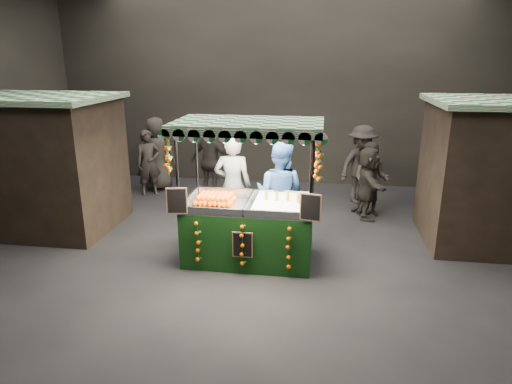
# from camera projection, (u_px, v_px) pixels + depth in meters

# --- Properties ---
(ground) EXTENTS (12.00, 12.00, 0.00)m
(ground) POSITION_uv_depth(u_px,v_px,m) (254.00, 261.00, 7.54)
(ground) COLOR black
(ground) RESTS_ON ground
(market_hall) EXTENTS (12.10, 10.10, 5.05)m
(market_hall) POSITION_uv_depth(u_px,v_px,m) (254.00, 50.00, 6.55)
(market_hall) COLOR black
(market_hall) RESTS_ON ground
(neighbour_stall_left) EXTENTS (3.00, 2.20, 2.60)m
(neighbour_stall_left) POSITION_uv_depth(u_px,v_px,m) (39.00, 163.00, 8.74)
(neighbour_stall_left) COLOR black
(neighbour_stall_left) RESTS_ON ground
(neighbour_stall_right) EXTENTS (3.00, 2.20, 2.60)m
(neighbour_stall_right) POSITION_uv_depth(u_px,v_px,m) (512.00, 173.00, 7.95)
(neighbour_stall_right) COLOR black
(neighbour_stall_right) RESTS_ON ground
(juice_stall) EXTENTS (2.41, 1.42, 2.34)m
(juice_stall) POSITION_uv_depth(u_px,v_px,m) (249.00, 219.00, 7.38)
(juice_stall) COLOR black
(juice_stall) RESTS_ON ground
(vendor_grey) EXTENTS (0.73, 0.50, 1.92)m
(vendor_grey) POSITION_uv_depth(u_px,v_px,m) (233.00, 186.00, 8.43)
(vendor_grey) COLOR slate
(vendor_grey) RESTS_ON ground
(vendor_blue) EXTENTS (1.06, 0.92, 1.88)m
(vendor_blue) POSITION_uv_depth(u_px,v_px,m) (280.00, 193.00, 8.04)
(vendor_blue) COLOR #2A4D89
(vendor_blue) RESTS_ON ground
(shopper_0) EXTENTS (0.70, 0.63, 1.60)m
(shopper_0) POSITION_uv_depth(u_px,v_px,m) (149.00, 163.00, 10.92)
(shopper_0) COLOR #2C2724
(shopper_0) RESTS_ON ground
(shopper_1) EXTENTS (0.93, 0.84, 1.59)m
(shopper_1) POSITION_uv_depth(u_px,v_px,m) (371.00, 179.00, 9.51)
(shopper_1) COLOR #292421
(shopper_1) RESTS_ON ground
(shopper_2) EXTENTS (1.15, 0.74, 1.82)m
(shopper_2) POSITION_uv_depth(u_px,v_px,m) (211.00, 161.00, 10.59)
(shopper_2) COLOR #292521
(shopper_2) RESTS_ON ground
(shopper_3) EXTENTS (1.34, 1.25, 1.81)m
(shopper_3) POSITION_uv_depth(u_px,v_px,m) (361.00, 165.00, 10.29)
(shopper_3) COLOR black
(shopper_3) RESTS_ON ground
(shopper_4) EXTENTS (1.00, 0.76, 1.85)m
(shopper_4) POSITION_uv_depth(u_px,v_px,m) (157.00, 154.00, 11.32)
(shopper_4) COLOR #2E2925
(shopper_4) RESTS_ON ground
(shopper_5) EXTENTS (0.61, 1.46, 1.53)m
(shopper_5) POSITION_uv_depth(u_px,v_px,m) (368.00, 183.00, 9.33)
(shopper_5) COLOR #2B2723
(shopper_5) RESTS_ON ground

